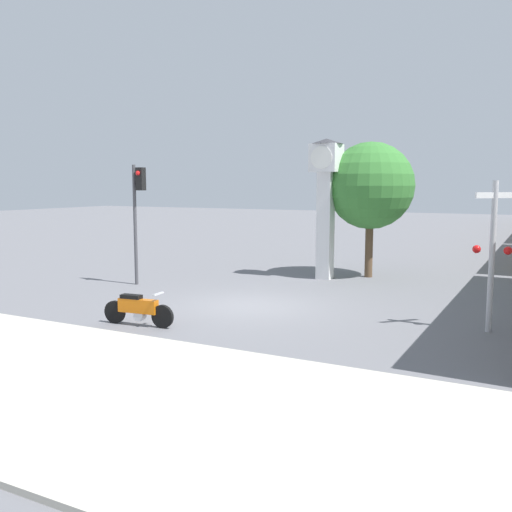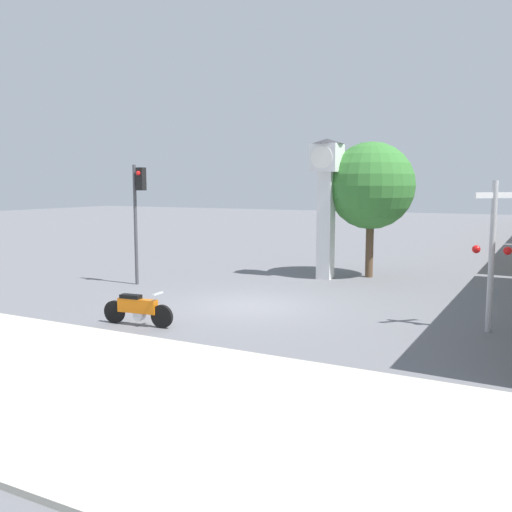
% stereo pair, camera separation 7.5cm
% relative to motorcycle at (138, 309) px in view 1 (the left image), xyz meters
% --- Properties ---
extents(ground_plane, '(120.00, 120.00, 0.00)m').
position_rel_motorcycle_xyz_m(ground_plane, '(1.39, 3.38, -0.43)').
color(ground_plane, slate).
extents(sidewalk_strip, '(36.00, 6.00, 0.10)m').
position_rel_motorcycle_xyz_m(sidewalk_strip, '(1.39, -4.00, -0.38)').
color(sidewalk_strip, '#BCB7A8').
rests_on(sidewalk_strip, ground_plane).
extents(motorcycle, '(2.01, 0.45, 0.89)m').
position_rel_motorcycle_xyz_m(motorcycle, '(0.00, 0.00, 0.00)').
color(motorcycle, black).
rests_on(motorcycle, ground_plane).
extents(clock_tower, '(1.24, 1.24, 5.28)m').
position_rel_motorcycle_xyz_m(clock_tower, '(1.59, 9.12, 3.05)').
color(clock_tower, white).
rests_on(clock_tower, ground_plane).
extents(traffic_light, '(0.50, 0.35, 4.28)m').
position_rel_motorcycle_xyz_m(traffic_light, '(-3.83, 4.77, 2.51)').
color(traffic_light, '#47474C').
rests_on(traffic_light, ground_plane).
extents(railroad_crossing_signal, '(0.90, 0.82, 3.68)m').
position_rel_motorcycle_xyz_m(railroad_crossing_signal, '(8.00, 3.48, 1.58)').
color(railroad_crossing_signal, '#B7B7BC').
rests_on(railroad_crossing_signal, ground_plane).
extents(street_tree, '(3.33, 3.33, 5.21)m').
position_rel_motorcycle_xyz_m(street_tree, '(2.97, 10.29, 3.10)').
color(street_tree, brown).
rests_on(street_tree, ground_plane).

